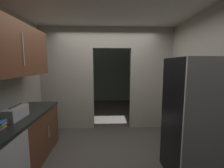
# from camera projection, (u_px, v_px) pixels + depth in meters

# --- Properties ---
(ground) EXTENTS (20.00, 20.00, 0.00)m
(ground) POSITION_uv_depth(u_px,v_px,m) (108.00, 158.00, 2.77)
(ground) COLOR #47423D
(kitchen_overhead_slab) EXTENTS (3.81, 6.75, 0.06)m
(kitchen_overhead_slab) POSITION_uv_depth(u_px,v_px,m) (107.00, 12.00, 2.84)
(kitchen_overhead_slab) COLOR silver
(kitchen_partition) EXTENTS (3.41, 0.12, 2.64)m
(kitchen_partition) POSITION_uv_depth(u_px,v_px,m) (105.00, 76.00, 3.95)
(kitchen_partition) COLOR #ADA899
(kitchen_partition) RESTS_ON ground
(adjoining_room_shell) EXTENTS (3.41, 3.18, 2.64)m
(adjoining_room_shell) POSITION_uv_depth(u_px,v_px,m) (107.00, 74.00, 6.06)
(adjoining_room_shell) COLOR gray
(adjoining_room_shell) RESTS_ON ground
(refrigerator) EXTENTS (0.75, 0.75, 1.79)m
(refrigerator) POSITION_uv_depth(u_px,v_px,m) (196.00, 120.00, 2.20)
(refrigerator) COLOR black
(refrigerator) RESTS_ON ground
(lower_cabinet_run) EXTENTS (0.62, 2.02, 0.89)m
(lower_cabinet_run) POSITION_uv_depth(u_px,v_px,m) (18.00, 145.00, 2.35)
(lower_cabinet_run) COLOR brown
(lower_cabinet_run) RESTS_ON ground
(upper_cabinet_counterside) EXTENTS (0.36, 1.81, 0.80)m
(upper_cabinet_counterside) POSITION_uv_depth(u_px,v_px,m) (10.00, 49.00, 2.17)
(upper_cabinet_counterside) COLOR brown
(boombox) EXTENTS (0.18, 0.43, 0.21)m
(boombox) POSITION_uv_depth(u_px,v_px,m) (16.00, 113.00, 2.25)
(boombox) COLOR #B2B2B7
(boombox) RESTS_ON lower_cabinet_run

